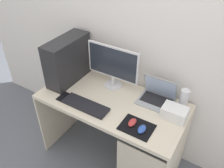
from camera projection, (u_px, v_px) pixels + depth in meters
ground_plane at (112, 154)px, 2.57m from camera, size 8.00×8.00×0.00m
wall_back at (134, 31)px, 2.05m from camera, size 4.00×0.05×2.60m
desk at (113, 115)px, 2.19m from camera, size 1.33×0.65×0.77m
pc_tower at (68, 60)px, 2.25m from camera, size 0.19×0.49×0.44m
monitor at (113, 65)px, 2.15m from camera, size 0.52×0.17×0.42m
laptop at (157, 96)px, 2.08m from camera, size 0.30×0.24×0.23m
speaker at (184, 99)px, 1.98m from camera, size 0.07×0.07×0.18m
projector at (174, 113)px, 1.90m from camera, size 0.20×0.14×0.10m
keyboard at (86, 105)px, 2.03m from camera, size 0.42×0.14×0.02m
mousepad at (137, 127)px, 1.84m from camera, size 0.26×0.20×0.00m
mouse_left at (132, 122)px, 1.86m from camera, size 0.06×0.10×0.03m
mouse_right at (142, 129)px, 1.80m from camera, size 0.06×0.10×0.03m
cell_phone at (63, 97)px, 2.14m from camera, size 0.07×0.13×0.01m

